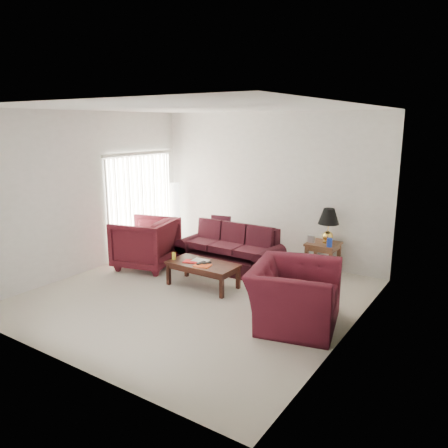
# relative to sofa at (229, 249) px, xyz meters

# --- Properties ---
(floor) EXTENTS (5.00, 5.00, 0.00)m
(floor) POSITION_rel_sofa_xyz_m (0.26, -1.43, -0.42)
(floor) COLOR beige
(floor) RESTS_ON ground
(blinds) EXTENTS (0.10, 2.00, 2.16)m
(blinds) POSITION_rel_sofa_xyz_m (-2.16, -0.13, 0.66)
(blinds) COLOR silver
(blinds) RESTS_ON ground
(sofa) EXTENTS (2.09, 0.98, 0.84)m
(sofa) POSITION_rel_sofa_xyz_m (0.00, 0.00, 0.00)
(sofa) COLOR black
(sofa) RESTS_ON ground
(throw_pillow) EXTENTS (0.44, 0.27, 0.43)m
(throw_pillow) POSITION_rel_sofa_xyz_m (-0.63, 0.63, 0.26)
(throw_pillow) COLOR black
(throw_pillow) RESTS_ON sofa
(end_table) EXTENTS (0.59, 0.59, 0.61)m
(end_table) POSITION_rel_sofa_xyz_m (1.61, 0.72, -0.11)
(end_table) COLOR brown
(end_table) RESTS_ON ground
(table_lamp) EXTENTS (0.45, 0.45, 0.65)m
(table_lamp) POSITION_rel_sofa_xyz_m (1.67, 0.78, 0.52)
(table_lamp) COLOR gold
(table_lamp) RESTS_ON end_table
(clock) EXTENTS (0.14, 0.07, 0.14)m
(clock) POSITION_rel_sofa_xyz_m (1.41, 0.62, 0.26)
(clock) COLOR silver
(clock) RESTS_ON end_table
(blue_canister) EXTENTS (0.13, 0.13, 0.16)m
(blue_canister) POSITION_rel_sofa_xyz_m (1.80, 0.52, 0.27)
(blue_canister) COLOR #1C38BC
(blue_canister) RESTS_ON end_table
(picture_frame) EXTENTS (0.18, 0.19, 0.05)m
(picture_frame) POSITION_rel_sofa_xyz_m (1.48, 0.96, 0.27)
(picture_frame) COLOR silver
(picture_frame) RESTS_ON end_table
(floor_lamp) EXTENTS (0.31, 0.31, 1.48)m
(floor_lamp) POSITION_rel_sofa_xyz_m (-1.94, 0.74, 0.32)
(floor_lamp) COLOR white
(floor_lamp) RESTS_ON ground
(armchair_left) EXTENTS (1.29, 1.27, 0.98)m
(armchair_left) POSITION_rel_sofa_xyz_m (-1.44, -0.79, 0.07)
(armchair_left) COLOR #481019
(armchair_left) RESTS_ON ground
(armchair_right) EXTENTS (1.42, 1.55, 0.86)m
(armchair_right) POSITION_rel_sofa_xyz_m (2.03, -1.47, 0.01)
(armchair_right) COLOR #440F1A
(armchair_right) RESTS_ON ground
(coffee_table) EXTENTS (1.27, 0.72, 0.43)m
(coffee_table) POSITION_rel_sofa_xyz_m (0.12, -1.02, -0.20)
(coffee_table) COLOR black
(coffee_table) RESTS_ON ground
(magazine_red) EXTENTS (0.30, 0.26, 0.01)m
(magazine_red) POSITION_rel_sofa_xyz_m (-0.10, -1.08, 0.02)
(magazine_red) COLOR red
(magazine_red) RESTS_ON coffee_table
(magazine_white) EXTENTS (0.30, 0.24, 0.02)m
(magazine_white) POSITION_rel_sofa_xyz_m (0.01, -0.95, 0.02)
(magazine_white) COLOR white
(magazine_white) RESTS_ON coffee_table
(magazine_orange) EXTENTS (0.31, 0.26, 0.02)m
(magazine_orange) POSITION_rel_sofa_xyz_m (0.20, -1.15, 0.02)
(magazine_orange) COLOR #F44E1C
(magazine_orange) RESTS_ON coffee_table
(remote_a) EXTENTS (0.08, 0.19, 0.02)m
(remote_a) POSITION_rel_sofa_xyz_m (0.14, -1.10, 0.04)
(remote_a) COLOR black
(remote_a) RESTS_ON coffee_table
(remote_b) EXTENTS (0.12, 0.15, 0.02)m
(remote_b) POSITION_rel_sofa_xyz_m (0.22, -1.04, 0.04)
(remote_b) COLOR black
(remote_b) RESTS_ON coffee_table
(yellow_glass) EXTENTS (0.09, 0.09, 0.12)m
(yellow_glass) POSITION_rel_sofa_xyz_m (-0.43, -1.13, 0.07)
(yellow_glass) COLOR yellow
(yellow_glass) RESTS_ON coffee_table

